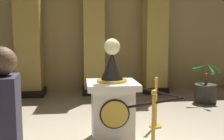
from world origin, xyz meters
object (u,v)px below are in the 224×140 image
stanchion_near (153,140)px  potted_palm_right (206,91)px  stanchion_far (156,110)px  pedestal_clock (112,103)px

stanchion_near → potted_palm_right: bearing=54.1°
stanchion_far → potted_palm_right: (1.91, 1.77, -0.03)m
pedestal_clock → stanchion_far: bearing=33.1°
stanchion_near → stanchion_far: (0.50, 1.57, -0.03)m
pedestal_clock → potted_palm_right: (2.85, 2.38, -0.35)m
stanchion_far → potted_palm_right: 2.60m
stanchion_far → pedestal_clock: bearing=-146.9°
potted_palm_right → stanchion_near: bearing=-125.9°
pedestal_clock → stanchion_near: 1.09m
stanchion_near → potted_palm_right: potted_palm_right is taller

